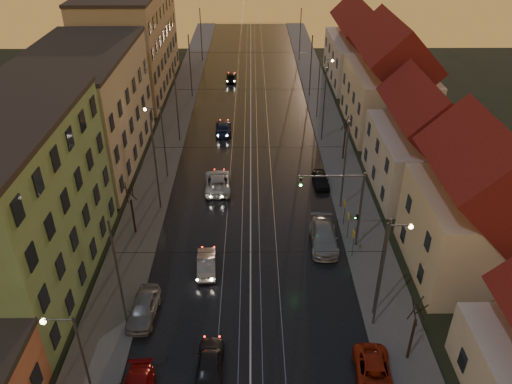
{
  "coord_description": "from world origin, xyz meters",
  "views": [
    {
      "loc": [
        0.18,
        -15.98,
        26.2
      ],
      "look_at": [
        0.51,
        22.96,
        2.44
      ],
      "focal_mm": 35.0,
      "sensor_mm": 36.0,
      "label": 1
    }
  ],
  "objects_px": {
    "street_lamp_3": "(321,82)",
    "parked_right_0": "(374,375)",
    "traffic_light_mast": "(349,201)",
    "driving_car_4": "(231,77)",
    "driving_car_2": "(218,182)",
    "parked_right_2": "(321,179)",
    "parked_left_3": "(143,308)",
    "street_lamp_1": "(386,261)",
    "parked_right_1": "(324,237)",
    "street_lamp_2": "(160,135)",
    "street_lamp_0": "(78,359)",
    "driving_car_3": "(223,128)",
    "driving_car_1": "(206,263)",
    "driving_car_0": "(210,362)"
  },
  "relations": [
    {
      "from": "traffic_light_mast",
      "to": "driving_car_4",
      "type": "distance_m",
      "value": 44.47
    },
    {
      "from": "parked_right_0",
      "to": "street_lamp_3",
      "type": "bearing_deg",
      "value": 92.14
    },
    {
      "from": "parked_right_1",
      "to": "parked_right_2",
      "type": "height_order",
      "value": "parked_right_1"
    },
    {
      "from": "street_lamp_2",
      "to": "street_lamp_3",
      "type": "height_order",
      "value": "same"
    },
    {
      "from": "street_lamp_3",
      "to": "driving_car_3",
      "type": "distance_m",
      "value": 14.02
    },
    {
      "from": "parked_left_3",
      "to": "parked_right_2",
      "type": "distance_m",
      "value": 23.6
    },
    {
      "from": "street_lamp_3",
      "to": "parked_right_0",
      "type": "relative_size",
      "value": 1.69
    },
    {
      "from": "driving_car_0",
      "to": "parked_right_0",
      "type": "height_order",
      "value": "driving_car_0"
    },
    {
      "from": "driving_car_1",
      "to": "parked_left_3",
      "type": "distance_m",
      "value": 6.48
    },
    {
      "from": "street_lamp_1",
      "to": "parked_right_0",
      "type": "bearing_deg",
      "value": -104.61
    },
    {
      "from": "driving_car_2",
      "to": "driving_car_3",
      "type": "height_order",
      "value": "driving_car_2"
    },
    {
      "from": "street_lamp_1",
      "to": "street_lamp_3",
      "type": "height_order",
      "value": "same"
    },
    {
      "from": "street_lamp_3",
      "to": "parked_right_0",
      "type": "bearing_deg",
      "value": -92.06
    },
    {
      "from": "parked_right_0",
      "to": "street_lamp_0",
      "type": "bearing_deg",
      "value": -168.2
    },
    {
      "from": "street_lamp_0",
      "to": "parked_right_0",
      "type": "height_order",
      "value": "street_lamp_0"
    },
    {
      "from": "parked_right_1",
      "to": "street_lamp_1",
      "type": "bearing_deg",
      "value": -68.95
    },
    {
      "from": "driving_car_4",
      "to": "street_lamp_3",
      "type": "bearing_deg",
      "value": 129.03
    },
    {
      "from": "street_lamp_2",
      "to": "parked_right_2",
      "type": "bearing_deg",
      "value": -5.78
    },
    {
      "from": "street_lamp_3",
      "to": "parked_right_1",
      "type": "relative_size",
      "value": 1.46
    },
    {
      "from": "driving_car_2",
      "to": "parked_right_0",
      "type": "height_order",
      "value": "driving_car_2"
    },
    {
      "from": "street_lamp_1",
      "to": "driving_car_4",
      "type": "relative_size",
      "value": 1.98
    },
    {
      "from": "street_lamp_2",
      "to": "driving_car_2",
      "type": "xyz_separation_m",
      "value": [
        5.77,
        -2.31,
        -4.13
      ]
    },
    {
      "from": "parked_right_1",
      "to": "street_lamp_2",
      "type": "bearing_deg",
      "value": 144.6
    },
    {
      "from": "driving_car_0",
      "to": "parked_left_3",
      "type": "bearing_deg",
      "value": -42.74
    },
    {
      "from": "street_lamp_2",
      "to": "street_lamp_0",
      "type": "bearing_deg",
      "value": -90.0
    },
    {
      "from": "street_lamp_3",
      "to": "driving_car_1",
      "type": "relative_size",
      "value": 1.96
    },
    {
      "from": "parked_right_0",
      "to": "driving_car_2",
      "type": "bearing_deg",
      "value": 119.19
    },
    {
      "from": "street_lamp_1",
      "to": "parked_right_1",
      "type": "height_order",
      "value": "street_lamp_1"
    },
    {
      "from": "driving_car_0",
      "to": "parked_right_2",
      "type": "bearing_deg",
      "value": -112.66
    },
    {
      "from": "street_lamp_0",
      "to": "driving_car_3",
      "type": "bearing_deg",
      "value": 81.77
    },
    {
      "from": "street_lamp_1",
      "to": "parked_left_3",
      "type": "xyz_separation_m",
      "value": [
        -16.7,
        -0.02,
        -4.12
      ]
    },
    {
      "from": "driving_car_2",
      "to": "driving_car_4",
      "type": "xyz_separation_m",
      "value": [
        0.24,
        33.19,
        -0.07
      ]
    },
    {
      "from": "street_lamp_1",
      "to": "street_lamp_2",
      "type": "xyz_separation_m",
      "value": [
        -18.21,
        20.0,
        0.0
      ]
    },
    {
      "from": "parked_right_1",
      "to": "parked_right_2",
      "type": "xyz_separation_m",
      "value": [
        0.96,
        10.09,
        -0.16
      ]
    },
    {
      "from": "driving_car_4",
      "to": "parked_right_0",
      "type": "xyz_separation_m",
      "value": [
        10.7,
        -56.66,
        -0.03
      ]
    },
    {
      "from": "driving_car_1",
      "to": "street_lamp_2",
      "type": "bearing_deg",
      "value": -73.93
    },
    {
      "from": "parked_right_2",
      "to": "driving_car_3",
      "type": "bearing_deg",
      "value": 127.26
    },
    {
      "from": "driving_car_1",
      "to": "driving_car_4",
      "type": "height_order",
      "value": "driving_car_4"
    },
    {
      "from": "street_lamp_0",
      "to": "street_lamp_3",
      "type": "relative_size",
      "value": 1.0
    },
    {
      "from": "driving_car_1",
      "to": "parked_right_2",
      "type": "xyz_separation_m",
      "value": [
        10.73,
        13.35,
        -0.04
      ]
    },
    {
      "from": "street_lamp_0",
      "to": "parked_right_2",
      "type": "height_order",
      "value": "street_lamp_0"
    },
    {
      "from": "traffic_light_mast",
      "to": "street_lamp_0",
      "type": "bearing_deg",
      "value": -136.9
    },
    {
      "from": "driving_car_1",
      "to": "driving_car_2",
      "type": "bearing_deg",
      "value": -95.18
    },
    {
      "from": "driving_car_2",
      "to": "parked_left_3",
      "type": "distance_m",
      "value": 18.22
    },
    {
      "from": "parked_right_1",
      "to": "parked_left_3",
      "type": "bearing_deg",
      "value": -147.11
    },
    {
      "from": "parked_left_3",
      "to": "parked_right_2",
      "type": "xyz_separation_m",
      "value": [
        14.81,
        18.37,
        -0.14
      ]
    },
    {
      "from": "street_lamp_3",
      "to": "parked_right_2",
      "type": "relative_size",
      "value": 2.16
    },
    {
      "from": "street_lamp_2",
      "to": "parked_left_3",
      "type": "xyz_separation_m",
      "value": [
        1.5,
        -20.02,
        -4.12
      ]
    },
    {
      "from": "street_lamp_2",
      "to": "parked_right_1",
      "type": "relative_size",
      "value": 1.46
    },
    {
      "from": "street_lamp_3",
      "to": "parked_right_1",
      "type": "xyz_separation_m",
      "value": [
        -2.85,
        -27.74,
        -4.09
      ]
    }
  ]
}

